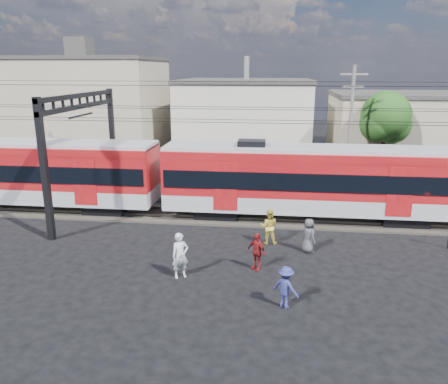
% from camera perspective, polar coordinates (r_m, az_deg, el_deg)
% --- Properties ---
extents(ground, '(120.00, 120.00, 0.00)m').
position_cam_1_polar(ground, '(17.80, 2.90, -11.80)').
color(ground, black).
rests_on(ground, ground).
extents(track_bed, '(70.00, 3.40, 0.12)m').
position_cam_1_polar(track_bed, '(25.13, 4.21, -3.25)').
color(track_bed, '#2D2823').
rests_on(track_bed, ground).
extents(rail_near, '(70.00, 0.12, 0.12)m').
position_cam_1_polar(rail_near, '(24.38, 4.13, -3.55)').
color(rail_near, '#59544C').
rests_on(rail_near, track_bed).
extents(rail_far, '(70.00, 0.12, 0.12)m').
position_cam_1_polar(rail_far, '(25.80, 4.29, -2.45)').
color(rail_far, '#59544C').
rests_on(rail_far, track_bed).
extents(commuter_train, '(50.30, 3.08, 4.17)m').
position_cam_1_polar(commuter_train, '(24.54, 11.55, 1.70)').
color(commuter_train, black).
rests_on(commuter_train, ground).
extents(catenary, '(70.00, 9.30, 7.52)m').
position_cam_1_polar(catenary, '(25.82, -15.31, 8.34)').
color(catenary, black).
rests_on(catenary, ground).
extents(building_west, '(14.28, 10.20, 9.30)m').
position_cam_1_polar(building_west, '(43.78, -17.74, 10.36)').
color(building_west, tan).
rests_on(building_west, ground).
extents(building_midwest, '(12.24, 12.24, 7.30)m').
position_cam_1_polar(building_midwest, '(43.09, 2.87, 9.66)').
color(building_midwest, beige).
rests_on(building_midwest, ground).
extents(building_mideast, '(16.32, 10.20, 6.30)m').
position_cam_1_polar(building_mideast, '(42.12, 25.00, 7.39)').
color(building_mideast, tan).
rests_on(building_mideast, ground).
extents(utility_pole_mid, '(1.80, 0.24, 8.50)m').
position_cam_1_polar(utility_pole_mid, '(31.37, 16.16, 8.39)').
color(utility_pole_mid, slate).
rests_on(utility_pole_mid, ground).
extents(tree_near, '(3.82, 3.64, 6.72)m').
position_cam_1_polar(tree_near, '(34.99, 20.61, 8.93)').
color(tree_near, '#382619').
rests_on(tree_near, ground).
extents(pedestrian_a, '(0.83, 0.74, 1.90)m').
position_cam_1_polar(pedestrian_a, '(17.94, -5.74, -8.25)').
color(pedestrian_a, silver).
rests_on(pedestrian_a, ground).
extents(pedestrian_b, '(0.89, 0.71, 1.77)m').
position_cam_1_polar(pedestrian_b, '(21.31, 5.88, -4.48)').
color(pedestrian_b, gold).
rests_on(pedestrian_b, ground).
extents(pedestrian_c, '(1.16, 1.03, 1.56)m').
position_cam_1_polar(pedestrian_c, '(15.96, 8.07, -12.21)').
color(pedestrian_c, navy).
rests_on(pedestrian_c, ground).
extents(pedestrian_d, '(1.00, 0.90, 1.64)m').
position_cam_1_polar(pedestrian_d, '(18.62, 4.29, -7.74)').
color(pedestrian_d, maroon).
rests_on(pedestrian_d, ground).
extents(pedestrian_e, '(0.87, 0.94, 1.62)m').
position_cam_1_polar(pedestrian_e, '(20.65, 10.99, -5.59)').
color(pedestrian_e, '#444449').
rests_on(pedestrian_e, ground).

